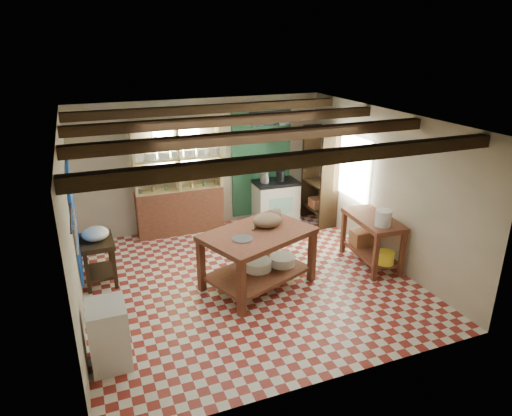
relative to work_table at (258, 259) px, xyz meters
name	(u,v)px	position (x,y,z in m)	size (l,w,h in m)	color
floor	(247,280)	(-0.10, 0.21, -0.47)	(5.00, 5.00, 0.02)	maroon
ceiling	(246,119)	(-0.10, 0.21, 2.14)	(5.00, 5.00, 0.02)	#414145
wall_back	(203,164)	(-0.10, 2.71, 0.84)	(5.00, 0.04, 2.60)	#BEB499
wall_front	(330,282)	(-0.10, -2.29, 0.84)	(5.00, 0.04, 2.60)	#BEB499
wall_left	(71,229)	(-2.60, 0.21, 0.84)	(0.04, 5.00, 2.60)	#BEB499
wall_right	(383,186)	(2.40, 0.21, 0.84)	(0.04, 5.00, 2.60)	#BEB499
ceiling_beams	(246,128)	(-0.10, 0.21, 2.02)	(5.00, 3.80, 0.15)	#332112
blue_wall_patch	(74,219)	(-2.57, 1.11, 0.64)	(0.04, 1.40, 1.60)	#1749B3
green_wall_patch	(261,161)	(1.15, 2.68, 0.79)	(1.30, 0.04, 2.30)	#1E4D30
window_back	(177,147)	(-0.60, 2.69, 1.24)	(0.90, 0.02, 0.80)	silver
window_right	(351,166)	(2.38, 1.21, 0.94)	(0.02, 1.30, 1.20)	silver
utensil_rail	(72,228)	(-2.54, -0.99, 1.32)	(0.06, 0.90, 0.28)	black
pot_rack	(270,120)	(1.15, 2.26, 1.72)	(0.86, 0.12, 0.36)	black
shelving_unit	(178,180)	(-0.65, 2.52, 0.64)	(1.70, 0.34, 2.20)	tan
tall_rack	(320,176)	(2.18, 2.01, 0.54)	(0.40, 0.86, 2.00)	#332112
work_table	(258,259)	(0.00, 0.00, 0.00)	(1.62, 1.08, 0.92)	brown
stove	(276,201)	(1.35, 2.36, -0.02)	(0.91, 0.61, 0.89)	beige
prep_table	(99,261)	(-2.30, 1.03, -0.09)	(0.50, 0.73, 0.73)	#332112
white_cabinet	(109,335)	(-2.32, -1.06, -0.06)	(0.45, 0.54, 0.80)	white
right_counter	(371,241)	(2.08, -0.04, -0.03)	(0.60, 1.20, 0.86)	brown
cat	(267,220)	(0.22, 0.14, 0.57)	(0.47, 0.36, 0.21)	#967A57
steel_tray	(242,239)	(-0.31, -0.17, 0.47)	(0.31, 0.31, 0.02)	#99989F
basin_large	(258,265)	(0.03, 0.06, -0.14)	(0.44, 0.44, 0.15)	white
basin_small	(282,260)	(0.46, 0.07, -0.14)	(0.41, 0.41, 0.14)	white
kettle_left	(265,177)	(1.10, 2.37, 0.53)	(0.19, 0.19, 0.21)	#99989F
kettle_right	(281,176)	(1.45, 2.35, 0.54)	(0.18, 0.18, 0.22)	black
enamel_bowl	(95,234)	(-2.30, 1.03, 0.38)	(0.41, 0.41, 0.21)	white
white_bucket	(383,218)	(2.00, -0.38, 0.53)	(0.26, 0.26, 0.26)	white
wicker_basket	(362,238)	(2.10, 0.26, -0.10)	(0.37, 0.30, 0.26)	#9B613E
yellow_tub	(385,257)	(2.04, -0.48, -0.13)	(0.28, 0.28, 0.21)	yellow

